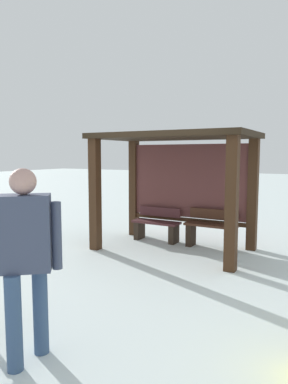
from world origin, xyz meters
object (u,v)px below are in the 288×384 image
bus_shelter (178,164)px  bench_center_inside (211,230)px  person_walking (25,250)px  bench_left_inside (157,226)px

bus_shelter → bench_center_inside: (0.62, 0.26, -1.34)m
bench_center_inside → person_walking: (-0.15, -4.62, 0.68)m
bus_shelter → person_walking: bearing=-83.9°
bus_shelter → person_walking: 4.43m
bench_center_inside → person_walking: size_ratio=0.59×
bus_shelter → person_walking: size_ratio=1.72×
bus_shelter → bench_left_inside: 1.53m
bench_left_inside → bus_shelter: bearing=-23.1°
person_walking → bench_left_inside: bearing=103.2°
bus_shelter → person_walking: bus_shelter is taller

